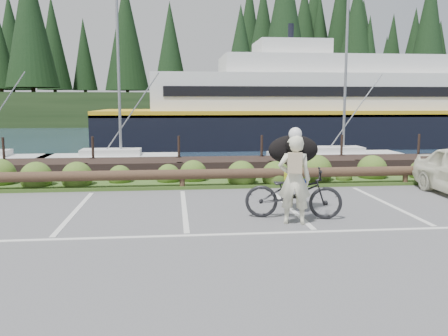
# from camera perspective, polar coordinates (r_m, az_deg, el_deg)

# --- Properties ---
(ground) EXTENTS (72.00, 72.00, 0.00)m
(ground) POSITION_cam_1_polar(r_m,az_deg,el_deg) (9.78, -4.53, -7.48)
(ground) COLOR #555557
(harbor_backdrop) EXTENTS (170.00, 160.00, 30.00)m
(harbor_backdrop) POSITION_cam_1_polar(r_m,az_deg,el_deg) (87.93, -5.68, 6.24)
(harbor_backdrop) COLOR #1B2E42
(harbor_backdrop) RESTS_ON ground
(vegetation_strip) EXTENTS (34.00, 1.60, 0.10)m
(vegetation_strip) POSITION_cam_1_polar(r_m,az_deg,el_deg) (14.94, -5.09, -1.89)
(vegetation_strip) COLOR #3D5B21
(vegetation_strip) RESTS_ON ground
(log_rail) EXTENTS (32.00, 0.30, 0.60)m
(log_rail) POSITION_cam_1_polar(r_m,az_deg,el_deg) (14.26, -5.04, -2.57)
(log_rail) COLOR #443021
(log_rail) RESTS_ON ground
(bicycle) EXTENTS (2.27, 1.21, 1.14)m
(bicycle) POSITION_cam_1_polar(r_m,az_deg,el_deg) (10.74, 8.34, -3.02)
(bicycle) COLOR black
(bicycle) RESTS_ON ground
(cyclist) EXTENTS (0.78, 0.60, 1.91)m
(cyclist) POSITION_cam_1_polar(r_m,az_deg,el_deg) (10.18, 8.46, -1.41)
(cyclist) COLOR beige
(cyclist) RESTS_ON ground
(dog) EXTENTS (0.83, 1.29, 0.69)m
(dog) POSITION_cam_1_polar(r_m,az_deg,el_deg) (11.30, 8.33, 2.20)
(dog) COLOR black
(dog) RESTS_ON bicycle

